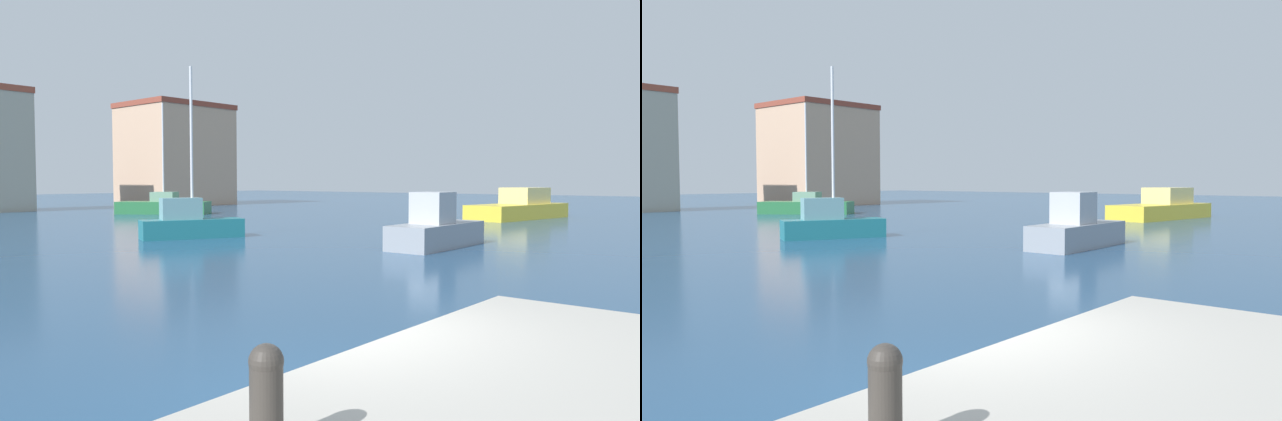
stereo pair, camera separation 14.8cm
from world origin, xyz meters
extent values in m
plane|color=navy|center=(15.00, 20.00, 0.00)|extent=(160.00, 160.00, 0.00)
cylinder|color=#38332D|center=(-2.48, -1.58, 1.20)|extent=(0.20, 0.20, 0.53)
sphere|color=#38332D|center=(-2.48, -1.58, 1.47)|extent=(0.21, 0.21, 0.21)
cube|color=#28703D|center=(21.36, 33.23, 0.45)|extent=(5.75, 6.69, 0.91)
cube|color=gray|center=(21.40, 33.18, 1.26)|extent=(2.28, 2.31, 0.72)
cylinder|color=silver|center=(21.36, 33.23, 4.54)|extent=(0.12, 0.12, 7.28)
cube|color=#1E707A|center=(11.12, 16.64, 0.41)|extent=(4.47, 2.93, 0.82)
cube|color=#6B9CA2|center=(10.68, 16.84, 1.28)|extent=(1.88, 1.46, 0.92)
cylinder|color=silver|center=(11.12, 16.64, 4.08)|extent=(0.12, 0.12, 6.52)
cube|color=gray|center=(14.80, 6.86, 0.45)|extent=(4.93, 1.77, 0.90)
cube|color=#ADB0B5|center=(14.48, 6.85, 1.48)|extent=(1.41, 1.27, 1.17)
cube|color=gold|center=(32.65, 10.83, 0.47)|extent=(8.57, 3.88, 0.95)
cube|color=#DFCD77|center=(33.48, 10.71, 1.48)|extent=(3.22, 2.47, 1.06)
cube|color=tan|center=(31.63, 45.71, 4.79)|extent=(8.95, 8.34, 9.57)
cube|color=brown|center=(31.63, 45.71, 9.82)|extent=(9.13, 8.50, 0.50)
camera|label=1|loc=(-4.84, -3.97, 2.50)|focal=33.29mm
camera|label=2|loc=(-4.74, -4.08, 2.50)|focal=33.29mm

